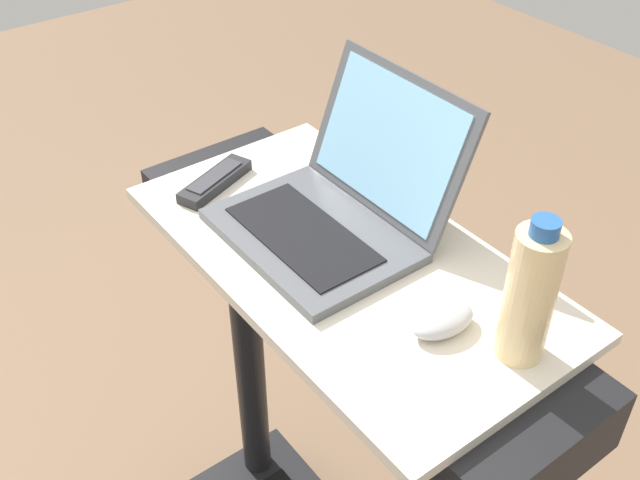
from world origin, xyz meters
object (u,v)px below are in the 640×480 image
at_px(laptop, 337,204).
at_px(tv_remote, 215,181).
at_px(water_bottle, 530,295).
at_px(computer_mouse, 442,320).

xyz_separation_m(laptop, tv_remote, (-0.23, -0.10, -0.04)).
height_order(laptop, water_bottle, laptop).
bearing_deg(computer_mouse, laptop, -179.64).
height_order(laptop, computer_mouse, laptop).
bearing_deg(water_bottle, tv_remote, -168.48).
relative_size(laptop, tv_remote, 1.96).
bearing_deg(water_bottle, computer_mouse, -150.29).
distance_m(computer_mouse, water_bottle, 0.14).
bearing_deg(tv_remote, computer_mouse, 7.76).
distance_m(laptop, tv_remote, 0.25).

